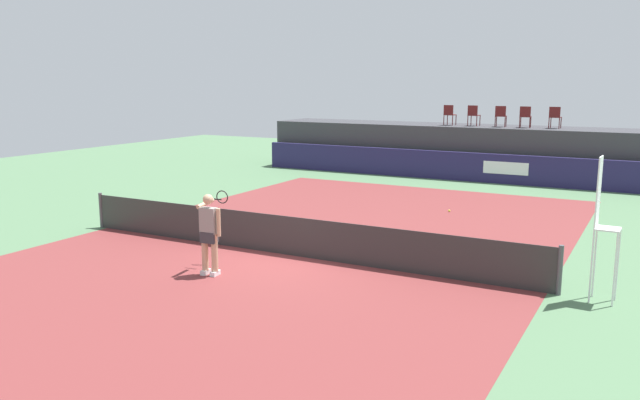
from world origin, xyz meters
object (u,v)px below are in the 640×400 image
at_px(spectator_chair_far_right, 555,116).
at_px(net_post_near, 101,210).
at_px(net_post_far, 560,270).
at_px(spectator_chair_center, 501,115).
at_px(tennis_ball, 449,211).
at_px(tennis_player, 210,231).
at_px(spectator_chair_far_left, 449,114).
at_px(spectator_chair_left, 474,114).
at_px(umpire_chair, 602,219).
at_px(spectator_chair_right, 525,116).

relative_size(spectator_chair_far_right, net_post_near, 0.89).
height_order(spectator_chair_far_right, net_post_far, spectator_chair_far_right).
height_order(spectator_chair_center, tennis_ball, spectator_chair_center).
bearing_deg(net_post_far, net_post_near, 180.00).
bearing_deg(tennis_ball, tennis_player, -105.57).
distance_m(spectator_chair_far_left, net_post_near, 16.07).
xyz_separation_m(spectator_chair_left, spectator_chair_far_right, (3.36, 0.06, 0.00)).
bearing_deg(net_post_far, spectator_chair_center, 107.31).
height_order(spectator_chair_far_left, net_post_far, spectator_chair_far_left).
xyz_separation_m(umpire_chair, tennis_player, (-7.50, -2.16, -0.63)).
bearing_deg(spectator_chair_center, tennis_player, -97.22).
distance_m(spectator_chair_far_left, umpire_chair, 16.77).
bearing_deg(spectator_chair_left, net_post_far, -68.75).
distance_m(spectator_chair_far_right, net_post_far, 15.46).
xyz_separation_m(spectator_chair_center, net_post_far, (4.66, -14.95, -2.19)).
bearing_deg(umpire_chair, net_post_near, -179.98).
height_order(spectator_chair_left, spectator_chair_center, same).
relative_size(umpire_chair, net_post_far, 2.76).
height_order(umpire_chair, tennis_player, umpire_chair).
relative_size(spectator_chair_center, spectator_chair_right, 1.00).
bearing_deg(umpire_chair, spectator_chair_center, 109.65).
height_order(net_post_near, tennis_player, tennis_player).
xyz_separation_m(spectator_chair_center, umpire_chair, (5.34, -14.94, -1.11)).
bearing_deg(net_post_near, spectator_chair_far_left, 69.75).
bearing_deg(spectator_chair_far_left, spectator_chair_far_right, 2.18).
relative_size(spectator_chair_right, tennis_player, 0.50).
bearing_deg(spectator_chair_far_left, umpire_chair, -63.13).
distance_m(spectator_chair_center, tennis_ball, 8.51).
distance_m(spectator_chair_far_left, net_post_far, 16.59).
bearing_deg(spectator_chair_far_right, spectator_chair_left, -178.91).
bearing_deg(net_post_near, tennis_ball, 40.35).
xyz_separation_m(spectator_chair_center, tennis_ball, (0.35, -8.08, -2.66)).
xyz_separation_m(spectator_chair_left, tennis_ball, (1.54, -8.17, -2.66)).
relative_size(spectator_chair_far_right, tennis_player, 0.50).
bearing_deg(spectator_chair_right, net_post_near, -120.40).
bearing_deg(net_post_far, spectator_chair_left, 111.25).
height_order(spectator_chair_far_left, tennis_ball, spectator_chair_far_left).
relative_size(spectator_chair_left, net_post_far, 0.89).
xyz_separation_m(spectator_chair_far_left, spectator_chair_right, (3.25, -0.01, 0.00)).
xyz_separation_m(spectator_chair_right, net_post_far, (3.64, -14.93, -2.19)).
relative_size(net_post_near, net_post_far, 1.00).
relative_size(umpire_chair, net_post_near, 2.76).
bearing_deg(tennis_player, spectator_chair_center, 82.78).
height_order(spectator_chair_center, spectator_chair_right, same).
relative_size(spectator_chair_right, net_post_far, 0.89).
relative_size(net_post_far, tennis_ball, 14.71).
relative_size(spectator_chair_center, tennis_player, 0.50).
relative_size(net_post_far, tennis_player, 0.56).
relative_size(spectator_chair_center, net_post_near, 0.89).
distance_m(spectator_chair_right, umpire_chair, 15.57).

